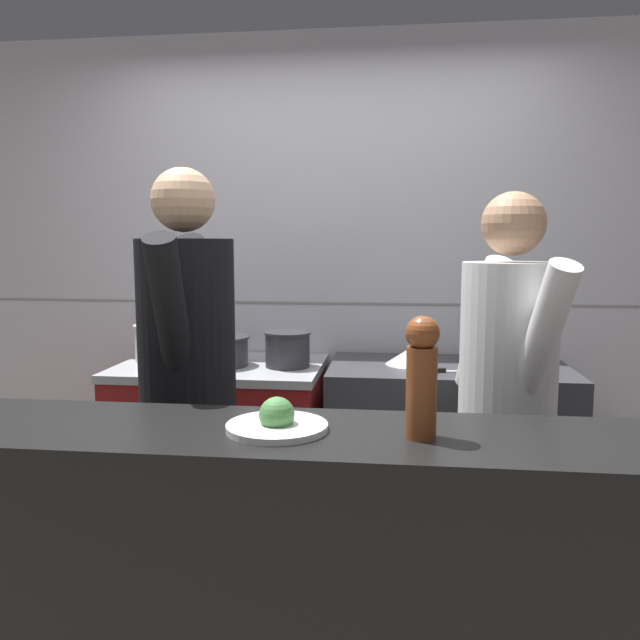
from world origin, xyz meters
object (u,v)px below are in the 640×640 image
(braising_pot, at_px, (288,348))
(chef_head_cook, at_px, (188,380))
(chef_sous, at_px, (507,402))
(stock_pot, at_px, (159,341))
(pepper_mill, at_px, (422,374))
(chefs_knife, at_px, (453,371))
(mixing_bowl_steel, at_px, (412,356))
(oven_range, at_px, (222,446))
(plated_dish_appetiser, at_px, (277,422))
(sauce_pot, at_px, (219,350))

(braising_pot, xyz_separation_m, chef_head_cook, (-0.24, -0.81, 0.01))
(chef_head_cook, xyz_separation_m, chef_sous, (1.16, 0.02, -0.05))
(stock_pot, xyz_separation_m, pepper_mill, (1.29, -1.56, 0.18))
(chef_sous, bearing_deg, chefs_knife, 81.24)
(chefs_knife, height_order, chef_head_cook, chef_head_cook)
(stock_pot, bearing_deg, mixing_bowl_steel, -1.46)
(oven_range, relative_size, stock_pot, 3.92)
(braising_pot, distance_m, chef_head_cook, 0.84)
(pepper_mill, relative_size, chef_sous, 0.19)
(braising_pot, bearing_deg, plated_dish_appetiser, -81.22)
(plated_dish_appetiser, xyz_separation_m, pepper_mill, (0.37, -0.02, 0.14))
(sauce_pot, xyz_separation_m, pepper_mill, (0.94, -1.46, 0.21))
(plated_dish_appetiser, distance_m, pepper_mill, 0.40)
(chef_head_cook, bearing_deg, plated_dish_appetiser, -60.12)
(braising_pot, xyz_separation_m, plated_dish_appetiser, (0.22, -1.45, 0.05))
(oven_range, bearing_deg, braising_pot, -5.14)
(oven_range, relative_size, chef_head_cook, 0.59)
(sauce_pot, xyz_separation_m, plated_dish_appetiser, (0.57, -1.44, 0.06))
(oven_range, height_order, chef_head_cook, chef_head_cook)
(sauce_pot, bearing_deg, chef_head_cook, -81.99)
(oven_range, bearing_deg, sauce_pot, -86.36)
(sauce_pot, height_order, chef_sous, chef_sous)
(stock_pot, bearing_deg, braising_pot, -7.12)
(braising_pot, bearing_deg, stock_pot, 172.88)
(oven_range, bearing_deg, plated_dish_appetiser, -68.80)
(pepper_mill, distance_m, chef_head_cook, 1.07)
(chef_head_cook, bearing_deg, braising_pot, 67.97)
(oven_range, height_order, mixing_bowl_steel, mixing_bowl_steel)
(plated_dish_appetiser, relative_size, pepper_mill, 0.87)
(stock_pot, relative_size, braising_pot, 1.13)
(stock_pot, bearing_deg, sauce_pot, -15.77)
(oven_range, distance_m, pepper_mill, 1.91)
(mixing_bowl_steel, height_order, chef_sous, chef_sous)
(stock_pot, bearing_deg, chef_sous, -28.53)
(mixing_bowl_steel, bearing_deg, chef_head_cook, -134.39)
(oven_range, distance_m, sauce_pot, 0.52)
(oven_range, distance_m, stock_pot, 0.64)
(chefs_knife, height_order, chef_sous, chef_sous)
(braising_pot, height_order, chef_sous, chef_sous)
(stock_pot, relative_size, pepper_mill, 0.85)
(chefs_knife, relative_size, plated_dish_appetiser, 1.35)
(chef_head_cook, distance_m, chef_sous, 1.16)
(oven_range, bearing_deg, stock_pot, 170.87)
(oven_range, distance_m, braising_pot, 0.63)
(braising_pot, xyz_separation_m, chefs_knife, (0.80, -0.12, -0.07))
(mixing_bowl_steel, bearing_deg, pepper_mill, -90.64)
(oven_range, relative_size, plated_dish_appetiser, 3.85)
(mixing_bowl_steel, xyz_separation_m, plated_dish_appetiser, (-0.39, -1.50, 0.09))
(pepper_mill, bearing_deg, mixing_bowl_steel, 89.36)
(stock_pot, height_order, mixing_bowl_steel, stock_pot)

